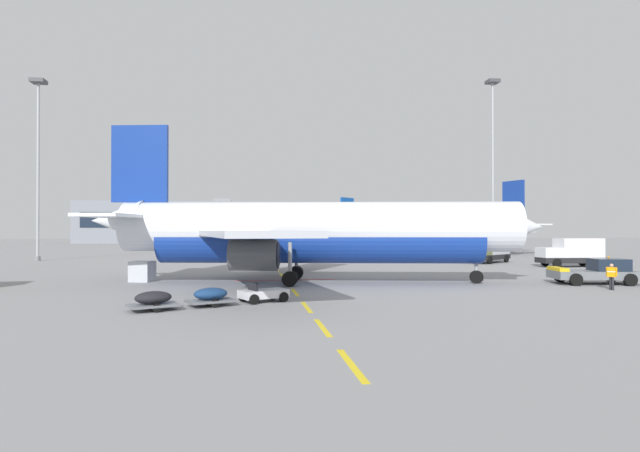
% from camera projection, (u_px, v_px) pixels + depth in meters
% --- Properties ---
extents(ground, '(400.00, 400.00, 0.00)m').
position_uv_depth(ground, '(457.00, 264.00, 63.30)').
color(ground, gray).
extents(apron_paint_markings, '(8.00, 95.57, 0.01)m').
position_uv_depth(apron_paint_markings, '(276.00, 267.00, 56.99)').
color(apron_paint_markings, yellow).
rests_on(apron_paint_markings, ground).
extents(airliner_foreground, '(34.71, 34.07, 12.20)m').
position_uv_depth(airliner_foreground, '(312.00, 231.00, 40.29)').
color(airliner_foreground, silver).
rests_on(airliner_foreground, ground).
extents(pushback_tug, '(6.42, 4.03, 2.08)m').
position_uv_depth(pushback_tug, '(597.00, 272.00, 39.35)').
color(pushback_tug, slate).
rests_on(pushback_tug, ground).
extents(airliner_mid_left, '(23.49, 22.27, 9.55)m').
position_uv_depth(airliner_mid_left, '(306.00, 236.00, 80.71)').
color(airliner_mid_left, silver).
rests_on(airliner_mid_left, ground).
extents(airliner_far_center, '(32.41, 33.54, 12.03)m').
position_uv_depth(airliner_far_center, '(458.00, 231.00, 96.49)').
color(airliner_far_center, white).
rests_on(airliner_far_center, ground).
extents(catering_truck, '(6.99, 6.21, 3.14)m').
position_uv_depth(catering_truck, '(490.00, 249.00, 65.23)').
color(catering_truck, black).
rests_on(catering_truck, ground).
extents(fuel_service_truck, '(7.06, 2.81, 3.14)m').
position_uv_depth(fuel_service_truck, '(572.00, 252.00, 58.13)').
color(fuel_service_truck, black).
rests_on(fuel_service_truck, ground).
extents(baggage_train, '(8.43, 4.92, 1.14)m').
position_uv_depth(baggage_train, '(211.00, 296.00, 27.86)').
color(baggage_train, silver).
rests_on(baggage_train, ground).
extents(ground_crew_worker, '(0.51, 0.61, 1.78)m').
position_uv_depth(ground_crew_worker, '(612.00, 275.00, 35.37)').
color(ground_crew_worker, '#232328').
rests_on(ground_crew_worker, ground).
extents(uld_cargo_container, '(1.96, 1.94, 1.60)m').
position_uv_depth(uld_cargo_container, '(142.00, 271.00, 41.26)').
color(uld_cargo_container, '#B7BCC6').
rests_on(uld_cargo_container, ground).
extents(apron_light_mast_near, '(1.80, 1.80, 23.96)m').
position_uv_depth(apron_light_mast_near, '(38.00, 147.00, 69.21)').
color(apron_light_mast_near, slate).
rests_on(apron_light_mast_near, ground).
extents(apron_light_mast_far, '(1.80, 1.80, 27.07)m').
position_uv_depth(apron_light_mast_far, '(493.00, 148.00, 80.36)').
color(apron_light_mast_far, slate).
rests_on(apron_light_mast_far, ground).
extents(terminal_satellite, '(67.87, 27.70, 14.69)m').
position_uv_depth(terminal_satellite, '(191.00, 223.00, 175.66)').
color(terminal_satellite, gray).
rests_on(terminal_satellite, ground).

